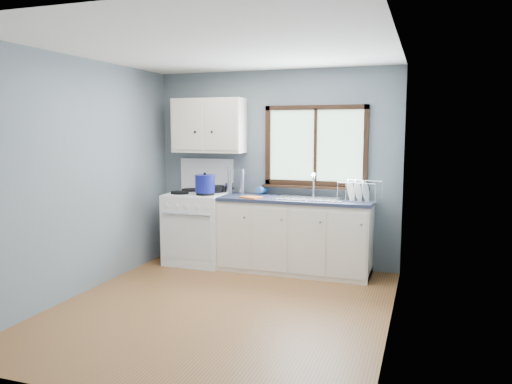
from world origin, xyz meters
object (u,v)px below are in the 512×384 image
(gas_range, at_px, (198,226))
(stockpot, at_px, (205,184))
(thermos, at_px, (242,181))
(base_cabinets, at_px, (295,239))
(skillet, at_px, (215,188))
(dish_rack, at_px, (359,195))
(utensil_crock, at_px, (229,188))
(sink, at_px, (310,203))

(gas_range, distance_m, stockpot, 0.62)
(thermos, bearing_deg, gas_range, -160.64)
(gas_range, xyz_separation_m, base_cabinets, (1.31, 0.02, -0.08))
(base_cabinets, distance_m, skillet, 1.27)
(thermos, relative_size, dish_rack, 0.63)
(stockpot, height_order, dish_rack, stockpot)
(gas_range, distance_m, utensil_crock, 0.65)
(gas_range, distance_m, sink, 1.53)
(gas_range, xyz_separation_m, thermos, (0.54, 0.19, 0.59))
(stockpot, xyz_separation_m, dish_rack, (1.90, 0.19, -0.09))
(sink, xyz_separation_m, dish_rack, (0.58, 0.02, 0.12))
(stockpot, bearing_deg, dish_rack, 5.70)
(skillet, relative_size, thermos, 1.24)
(base_cabinets, bearing_deg, thermos, 167.25)
(stockpot, height_order, thermos, thermos)
(base_cabinets, bearing_deg, dish_rack, 1.78)
(sink, height_order, skillet, sink)
(skillet, bearing_deg, dish_rack, -11.88)
(gas_range, relative_size, utensil_crock, 3.95)
(dish_rack, bearing_deg, sink, -169.44)
(skillet, height_order, stockpot, stockpot)
(sink, xyz_separation_m, utensil_crock, (-1.12, 0.17, 0.13))
(thermos, bearing_deg, dish_rack, -5.56)
(thermos, bearing_deg, sink, -10.40)
(gas_range, xyz_separation_m, stockpot, (0.17, -0.15, 0.58))
(skillet, distance_m, utensil_crock, 0.19)
(skillet, xyz_separation_m, dish_rack, (1.89, -0.11, -0.00))
(base_cabinets, xyz_separation_m, dish_rack, (0.76, 0.02, 0.57))
(gas_range, xyz_separation_m, dish_rack, (2.07, 0.04, 0.49))
(stockpot, distance_m, utensil_crock, 0.40)
(base_cabinets, bearing_deg, sink, -0.13)
(skillet, xyz_separation_m, stockpot, (-0.01, -0.30, 0.09))
(base_cabinets, distance_m, dish_rack, 0.96)
(sink, height_order, stockpot, sink)
(stockpot, relative_size, utensil_crock, 0.96)
(gas_range, height_order, dish_rack, gas_range)
(base_cabinets, distance_m, thermos, 1.03)
(gas_range, relative_size, skillet, 3.41)
(base_cabinets, relative_size, utensil_crock, 5.37)
(thermos, bearing_deg, skillet, -174.14)
(base_cabinets, xyz_separation_m, stockpot, (-1.13, -0.17, 0.66))
(sink, relative_size, utensil_crock, 2.44)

